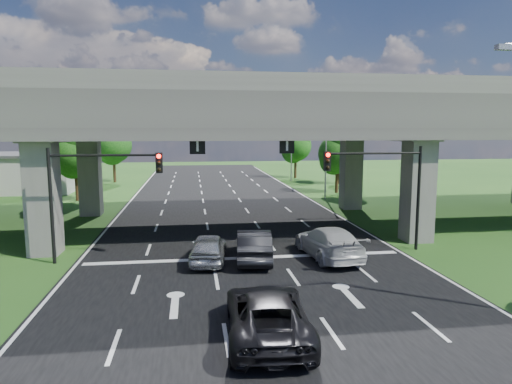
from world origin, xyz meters
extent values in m
plane|color=#224C18|center=(0.00, 0.00, 0.00)|extent=(160.00, 160.00, 0.00)
cube|color=black|center=(0.00, 10.00, 0.01)|extent=(18.00, 120.00, 0.03)
cube|color=#3B3836|center=(0.00, 12.00, 8.00)|extent=(80.00, 15.00, 2.00)
cube|color=slate|center=(0.00, 4.75, 9.50)|extent=(80.00, 0.50, 1.00)
cube|color=slate|center=(0.00, 19.25, 9.50)|extent=(80.00, 0.50, 1.00)
cube|color=slate|center=(-11.00, 6.00, 3.50)|extent=(1.60, 1.60, 7.00)
cube|color=slate|center=(-11.00, 18.00, 3.50)|extent=(1.60, 1.60, 7.00)
cube|color=slate|center=(11.00, 6.00, 3.50)|extent=(1.60, 1.60, 7.00)
cube|color=slate|center=(11.00, 18.00, 3.50)|extent=(1.60, 1.60, 7.00)
cube|color=black|center=(-2.50, 5.00, 6.00)|extent=(0.85, 0.06, 0.85)
cube|color=black|center=(2.50, 5.00, 6.00)|extent=(0.85, 0.06, 0.85)
cylinder|color=black|center=(10.00, 4.00, 3.00)|extent=(0.18, 0.18, 6.00)
cylinder|color=black|center=(7.25, 4.00, 5.60)|extent=(5.50, 0.12, 0.12)
cube|color=black|center=(4.50, 3.82, 5.20)|extent=(0.35, 0.28, 1.05)
sphere|color=#FF0C05|center=(4.50, 3.66, 5.55)|extent=(0.22, 0.22, 0.22)
cylinder|color=black|center=(-10.00, 4.00, 3.00)|extent=(0.18, 0.18, 6.00)
cylinder|color=black|center=(-7.25, 4.00, 5.60)|extent=(5.50, 0.12, 0.12)
cube|color=black|center=(-4.50, 3.82, 5.20)|extent=(0.35, 0.28, 1.05)
sphere|color=#FF0C05|center=(-4.50, 3.66, 5.55)|extent=(0.22, 0.22, 0.22)
cube|color=gray|center=(7.50, -6.00, 9.60)|extent=(0.60, 0.25, 0.18)
cylinder|color=gray|center=(10.50, 24.00, 5.00)|extent=(0.16, 0.16, 10.00)
cylinder|color=gray|center=(9.00, 24.00, 9.70)|extent=(3.00, 0.10, 0.10)
cube|color=gray|center=(7.50, 24.00, 9.60)|extent=(0.60, 0.25, 0.18)
cylinder|color=gray|center=(10.50, 40.00, 5.00)|extent=(0.16, 0.16, 10.00)
cylinder|color=gray|center=(9.00, 40.00, 9.70)|extent=(3.00, 0.10, 0.10)
cube|color=gray|center=(7.50, 40.00, 9.60)|extent=(0.60, 0.25, 0.18)
cylinder|color=black|center=(-14.00, 26.00, 1.65)|extent=(0.36, 0.36, 3.30)
sphere|color=#134913|center=(-14.00, 26.00, 4.65)|extent=(4.50, 4.50, 4.50)
sphere|color=#134913|center=(-13.60, 25.70, 6.00)|extent=(3.60, 3.60, 3.60)
sphere|color=#134913|center=(-14.30, 26.40, 3.75)|extent=(3.30, 3.30, 3.30)
cylinder|color=black|center=(-17.00, 34.00, 1.43)|extent=(0.36, 0.36, 2.86)
sphere|color=#134913|center=(-17.00, 34.00, 4.03)|extent=(3.90, 3.90, 3.90)
sphere|color=#134913|center=(-16.60, 33.70, 5.20)|extent=(3.12, 3.12, 3.12)
sphere|color=#134913|center=(-17.30, 34.40, 3.25)|extent=(2.86, 2.86, 2.86)
cylinder|color=black|center=(-13.00, 42.00, 1.76)|extent=(0.36, 0.36, 3.52)
sphere|color=#134913|center=(-13.00, 42.00, 4.96)|extent=(4.80, 4.80, 4.80)
sphere|color=#134913|center=(-12.60, 41.70, 6.40)|extent=(3.84, 3.84, 3.84)
sphere|color=#134913|center=(-13.30, 42.40, 4.00)|extent=(3.52, 3.52, 3.52)
cylinder|color=black|center=(13.00, 28.00, 1.54)|extent=(0.36, 0.36, 3.08)
sphere|color=#134913|center=(13.00, 28.00, 4.34)|extent=(4.20, 4.20, 4.20)
sphere|color=#134913|center=(13.40, 27.70, 5.60)|extent=(3.36, 3.36, 3.36)
sphere|color=#134913|center=(12.70, 28.40, 3.50)|extent=(3.08, 3.08, 3.08)
cylinder|color=black|center=(16.00, 36.00, 1.43)|extent=(0.36, 0.36, 2.86)
sphere|color=#134913|center=(16.00, 36.00, 4.03)|extent=(3.90, 3.90, 3.90)
sphere|color=#134913|center=(16.40, 35.70, 5.20)|extent=(3.12, 3.12, 3.12)
sphere|color=#134913|center=(15.70, 36.40, 3.25)|extent=(2.86, 2.86, 2.86)
cylinder|color=black|center=(12.00, 44.00, 1.65)|extent=(0.36, 0.36, 3.30)
sphere|color=#134913|center=(12.00, 44.00, 4.65)|extent=(4.50, 4.50, 4.50)
sphere|color=#134913|center=(12.40, 43.70, 6.00)|extent=(3.60, 3.60, 3.60)
sphere|color=#134913|center=(11.70, 44.40, 3.75)|extent=(3.30, 3.30, 3.30)
imported|color=#A2A5AA|center=(-2.04, 3.00, 0.78)|extent=(2.28, 4.61, 1.51)
imported|color=black|center=(0.34, 3.00, 0.86)|extent=(2.27, 5.17, 1.65)
imported|color=#B6B6B6|center=(4.43, 3.00, 0.86)|extent=(2.82, 5.93, 1.67)
imported|color=black|center=(-0.43, -6.00, 0.82)|extent=(2.99, 5.84, 1.58)
camera|label=1|loc=(-2.82, -20.26, 6.89)|focal=32.00mm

